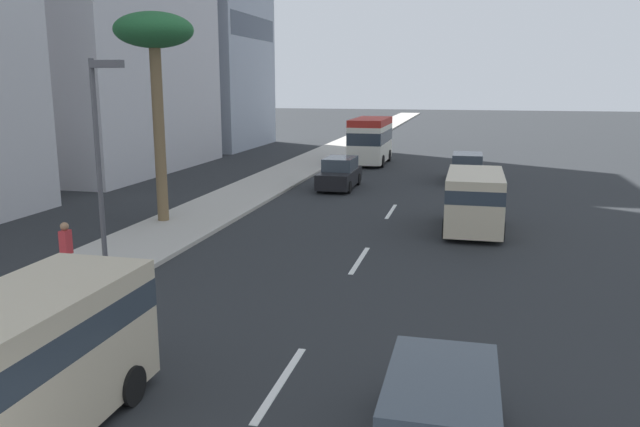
% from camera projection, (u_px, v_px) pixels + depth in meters
% --- Properties ---
extents(ground_plane, '(198.00, 198.00, 0.00)m').
position_uv_depth(ground_plane, '(410.00, 182.00, 36.44)').
color(ground_plane, '#26282B').
extents(sidewalk_right, '(162.00, 3.49, 0.15)m').
position_uv_depth(sidewalk_right, '(281.00, 176.00, 38.21)').
color(sidewalk_right, '#B2ADA3').
rests_on(sidewalk_right, ground_plane).
extents(lane_stripe_near, '(3.20, 0.16, 0.01)m').
position_uv_depth(lane_stripe_near, '(281.00, 383.00, 12.15)').
color(lane_stripe_near, silver).
rests_on(lane_stripe_near, ground_plane).
extents(lane_stripe_mid, '(3.20, 0.16, 0.01)m').
position_uv_depth(lane_stripe_mid, '(360.00, 260.00, 20.48)').
color(lane_stripe_mid, silver).
rests_on(lane_stripe_mid, ground_plane).
extents(lane_stripe_far, '(3.20, 0.16, 0.01)m').
position_uv_depth(lane_stripe_far, '(391.00, 211.00, 28.20)').
color(lane_stripe_far, silver).
rests_on(lane_stripe_far, ground_plane).
extents(minibus_lead, '(6.05, 2.43, 3.20)m').
position_uv_depth(minibus_lead, '(371.00, 139.00, 44.35)').
color(minibus_lead, silver).
rests_on(minibus_lead, ground_plane).
extents(van_second, '(5.00, 2.17, 2.43)m').
position_uv_depth(van_second, '(21.00, 362.00, 9.86)').
color(van_second, beige).
rests_on(van_second, ground_plane).
extents(car_third, '(4.80, 1.78, 1.63)m').
position_uv_depth(car_third, '(441.00, 425.00, 9.20)').
color(car_third, white).
rests_on(car_third, ground_plane).
extents(car_fourth, '(4.72, 1.89, 1.65)m').
position_uv_depth(car_fourth, '(467.00, 168.00, 36.59)').
color(car_fourth, black).
rests_on(car_fourth, ground_plane).
extents(van_fifth, '(4.74, 2.22, 2.28)m').
position_uv_depth(van_fifth, '(474.00, 198.00, 24.27)').
color(van_fifth, beige).
rests_on(van_fifth, ground_plane).
extents(car_sixth, '(4.41, 1.79, 1.66)m').
position_uv_depth(car_sixth, '(340.00, 174.00, 34.27)').
color(car_sixth, black).
rests_on(car_sixth, ground_plane).
extents(pedestrian_near_lamp, '(0.33, 0.23, 1.76)m').
position_uv_depth(pedestrian_near_lamp, '(66.00, 250.00, 17.47)').
color(pedestrian_near_lamp, gold).
rests_on(pedestrian_near_lamp, sidewalk_right).
extents(palm_tree, '(3.05, 3.05, 8.19)m').
position_uv_depth(palm_tree, '(154.00, 40.00, 24.33)').
color(palm_tree, brown).
rests_on(palm_tree, sidewalk_right).
extents(street_lamp, '(0.24, 0.97, 6.15)m').
position_uv_depth(street_lamp, '(101.00, 146.00, 16.91)').
color(street_lamp, '#4C4C51').
rests_on(street_lamp, sidewalk_right).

